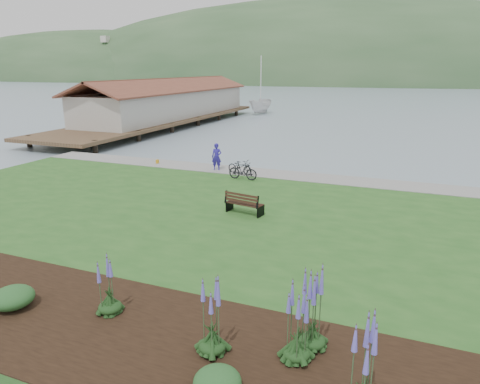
% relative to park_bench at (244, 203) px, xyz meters
% --- Properties ---
extents(ground, '(600.00, 600.00, 0.00)m').
position_rel_park_bench_xyz_m(ground, '(-0.40, 0.61, -0.91)').
color(ground, gray).
rests_on(ground, ground).
extents(lawn, '(34.00, 20.00, 0.40)m').
position_rel_park_bench_xyz_m(lawn, '(-0.40, -1.39, -0.71)').
color(lawn, '#25551E').
rests_on(lawn, ground).
extents(shoreline_path, '(34.00, 2.20, 0.03)m').
position_rel_park_bench_xyz_m(shoreline_path, '(-0.40, 7.51, -0.49)').
color(shoreline_path, gray).
rests_on(shoreline_path, lawn).
extents(garden_bed, '(24.00, 4.40, 0.04)m').
position_rel_park_bench_xyz_m(garden_bed, '(2.60, -9.19, -0.49)').
color(garden_bed, black).
rests_on(garden_bed, lawn).
extents(far_hillside, '(580.00, 80.00, 38.00)m').
position_rel_park_bench_xyz_m(far_hillside, '(19.60, 170.61, -0.91)').
color(far_hillside, '#325530').
rests_on(far_hillside, ground).
extents(pier_pavilion, '(8.00, 36.00, 5.40)m').
position_rel_park_bench_xyz_m(pier_pavilion, '(-20.40, 28.13, 1.73)').
color(pier_pavilion, '#4C3826').
rests_on(pier_pavilion, ground).
extents(park_bench, '(1.74, 0.95, 1.02)m').
position_rel_park_bench_xyz_m(park_bench, '(0.00, 0.00, 0.00)').
color(park_bench, black).
rests_on(park_bench, lawn).
extents(person, '(0.80, 0.62, 1.98)m').
position_rel_park_bench_xyz_m(person, '(-4.59, 7.17, 0.48)').
color(person, '#2C2096').
rests_on(person, lawn).
extents(bicycle_a, '(1.01, 1.81, 0.90)m').
position_rel_park_bench_xyz_m(bicycle_a, '(-2.87, 6.76, -0.06)').
color(bicycle_a, black).
rests_on(bicycle_a, lawn).
extents(bicycle_b, '(0.57, 1.74, 1.04)m').
position_rel_park_bench_xyz_m(bicycle_b, '(-2.23, 5.61, 0.01)').
color(bicycle_b, black).
rests_on(bicycle_b, lawn).
extents(sailboat, '(10.72, 10.89, 26.21)m').
position_rel_park_bench_xyz_m(sailboat, '(-14.32, 43.65, -0.91)').
color(sailboat, silver).
rests_on(sailboat, ground).
extents(pannier, '(0.22, 0.28, 0.27)m').
position_rel_park_bench_xyz_m(pannier, '(-9.06, 7.40, -0.38)').
color(pannier, '#C38B17').
rests_on(pannier, lawn).
extents(echium_0, '(0.62, 0.62, 2.07)m').
position_rel_park_bench_xyz_m(echium_0, '(2.81, -9.14, 0.37)').
color(echium_0, '#143413').
rests_on(echium_0, garden_bed).
extents(echium_1, '(0.62, 0.62, 2.35)m').
position_rel_park_bench_xyz_m(echium_1, '(4.84, -8.13, 0.55)').
color(echium_1, '#143413').
rests_on(echium_1, garden_bed).
extents(echium_2, '(0.62, 0.62, 2.21)m').
position_rel_park_bench_xyz_m(echium_2, '(6.13, -9.79, 0.48)').
color(echium_2, '#143413').
rests_on(echium_2, garden_bed).
extents(echium_4, '(0.62, 0.62, 1.86)m').
position_rel_park_bench_xyz_m(echium_4, '(-0.36, -8.65, 0.22)').
color(echium_4, '#143413').
rests_on(echium_4, garden_bed).
extents(echium_5, '(0.62, 0.62, 2.00)m').
position_rel_park_bench_xyz_m(echium_5, '(4.61, -8.67, 0.38)').
color(echium_5, '#143413').
rests_on(echium_5, garden_bed).
extents(shrub_0, '(1.10, 1.10, 0.55)m').
position_rel_park_bench_xyz_m(shrub_0, '(-2.93, -9.38, -0.19)').
color(shrub_0, '#1E4C21').
rests_on(shrub_0, garden_bed).
extents(shrub_1, '(0.96, 0.96, 0.48)m').
position_rel_park_bench_xyz_m(shrub_1, '(3.43, -10.22, -0.23)').
color(shrub_1, '#1E4C21').
rests_on(shrub_1, garden_bed).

